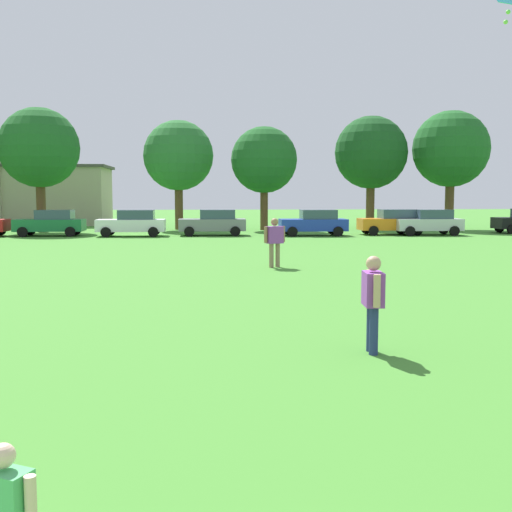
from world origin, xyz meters
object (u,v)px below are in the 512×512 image
(child_kite_flyer, at_px, (5,509))
(tree_far_right, at_px, (451,149))
(parked_car_green_1, at_px, (51,223))
(adult_bystander, at_px, (373,296))
(tree_center_left, at_px, (178,156))
(parked_car_orange_5, at_px, (393,222))
(parked_car_gray_3, at_px, (213,222))
(parked_car_silver_6, at_px, (429,222))
(tree_right, at_px, (371,153))
(tree_center_right, at_px, (264,160))
(bystander_near_trees, at_px, (275,238))
(parked_car_white_2, at_px, (132,223))
(parked_car_blue_4, at_px, (314,222))
(tree_left, at_px, (39,148))

(child_kite_flyer, bearing_deg, tree_far_right, 92.71)
(parked_car_green_1, bearing_deg, child_kite_flyer, 102.78)
(child_kite_flyer, height_order, adult_bystander, adult_bystander)
(tree_center_left, bearing_deg, adult_bystander, -83.01)
(parked_car_orange_5, bearing_deg, parked_car_gray_3, -0.50)
(parked_car_orange_5, xyz_separation_m, parked_car_silver_6, (2.20, -0.69, 0.00))
(child_kite_flyer, distance_m, tree_right, 46.12)
(parked_car_orange_5, relative_size, tree_right, 0.50)
(parked_car_silver_6, relative_size, tree_center_right, 0.56)
(parked_car_green_1, distance_m, parked_car_gray_3, 10.39)
(parked_car_green_1, relative_size, parked_car_silver_6, 1.00)
(bystander_near_trees, xyz_separation_m, parked_car_white_2, (-7.10, 17.88, -0.21))
(bystander_near_trees, distance_m, parked_car_blue_4, 18.01)
(parked_car_white_2, relative_size, parked_car_silver_6, 1.00)
(parked_car_orange_5, relative_size, tree_center_right, 0.56)
(adult_bystander, bearing_deg, tree_far_right, 160.92)
(child_kite_flyer, xyz_separation_m, parked_car_orange_5, (13.82, 36.82, 0.22))
(parked_car_green_1, relative_size, tree_center_left, 0.52)
(adult_bystander, relative_size, tree_right, 0.19)
(bystander_near_trees, bearing_deg, tree_far_right, 33.55)
(tree_center_right, xyz_separation_m, tree_far_right, (14.17, -0.37, 0.86))
(tree_left, bearing_deg, adult_bystander, -68.19)
(parked_car_blue_4, bearing_deg, adult_bystander, 81.79)
(adult_bystander, xyz_separation_m, tree_left, (-14.33, 35.83, 4.95))
(bystander_near_trees, relative_size, parked_car_orange_5, 0.42)
(parked_car_blue_4, xyz_separation_m, tree_far_right, (11.58, 6.55, 5.20))
(parked_car_green_1, bearing_deg, parked_car_gray_3, 178.15)
(tree_center_left, bearing_deg, parked_car_silver_6, -26.15)
(parked_car_blue_4, relative_size, tree_left, 0.49)
(child_kite_flyer, distance_m, tree_left, 43.57)
(child_kite_flyer, xyz_separation_m, tree_far_right, (20.01, 42.73, 5.42))
(parked_car_gray_3, xyz_separation_m, parked_car_blue_4, (6.49, -0.74, 0.00))
(child_kite_flyer, relative_size, adult_bystander, 0.65)
(tree_far_right, bearing_deg, parked_car_orange_5, -136.32)
(tree_center_right, bearing_deg, bystander_near_trees, -94.60)
(parked_car_gray_3, bearing_deg, parked_car_blue_4, 173.50)
(parked_car_green_1, distance_m, parked_car_blue_4, 16.92)
(parked_car_white_2, bearing_deg, tree_far_right, -165.32)
(parked_car_silver_6, bearing_deg, tree_left, -12.65)
(tree_center_right, bearing_deg, parked_car_gray_3, -122.26)
(parked_car_gray_3, distance_m, parked_car_orange_5, 11.88)
(parked_car_silver_6, bearing_deg, bystander_near_trees, 55.05)
(child_kite_flyer, relative_size, tree_center_left, 0.13)
(parked_car_green_1, distance_m, tree_center_left, 11.55)
(child_kite_flyer, bearing_deg, parked_car_orange_5, 97.23)
(adult_bystander, height_order, tree_left, tree_left)
(child_kite_flyer, bearing_deg, parked_car_gray_3, 114.80)
(parked_car_orange_5, bearing_deg, adult_bystander, 72.41)
(parked_car_blue_4, distance_m, tree_center_right, 8.57)
(bystander_near_trees, bearing_deg, tree_center_left, 77.35)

